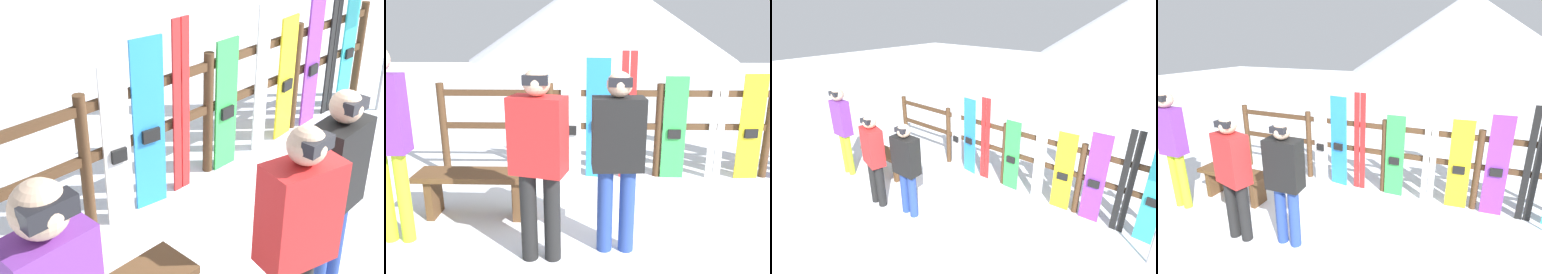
# 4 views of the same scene
# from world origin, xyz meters

# --- Properties ---
(ground_plane) EXTENTS (40.00, 40.00, 0.00)m
(ground_plane) POSITION_xyz_m (0.00, 0.00, 0.00)
(ground_plane) COLOR white
(mountain_backdrop) EXTENTS (18.00, 18.00, 6.00)m
(mountain_backdrop) POSITION_xyz_m (0.00, 23.61, 3.00)
(mountain_backdrop) COLOR silver
(mountain_backdrop) RESTS_ON ground
(fence) EXTENTS (5.83, 0.10, 1.26)m
(fence) POSITION_xyz_m (-0.00, 1.61, 0.75)
(fence) COLOR #4C331E
(fence) RESTS_ON ground
(bench) EXTENTS (1.20, 0.36, 0.49)m
(bench) POSITION_xyz_m (-2.11, 0.41, 0.36)
(bench) COLOR brown
(bench) RESTS_ON ground
(person_red) EXTENTS (0.49, 0.34, 1.64)m
(person_red) POSITION_xyz_m (-1.33, -0.34, 0.95)
(person_red) COLOR black
(person_red) RESTS_ON ground
(person_black) EXTENTS (0.44, 0.26, 1.60)m
(person_black) POSITION_xyz_m (-0.68, -0.19, 0.93)
(person_black) COLOR navy
(person_black) RESTS_ON ground
(person_purple) EXTENTS (0.38, 0.24, 1.80)m
(person_purple) POSITION_xyz_m (-2.70, -0.09, 1.08)
(person_purple) COLOR #B7D826
(person_purple) RESTS_ON ground
(snowboard_white) EXTENTS (0.26, 0.08, 1.45)m
(snowboard_white) POSITION_xyz_m (-1.15, 1.56, 0.72)
(snowboard_white) COLOR white
(snowboard_white) RESTS_ON ground
(snowboard_blue) EXTENTS (0.31, 0.09, 1.58)m
(snowboard_blue) POSITION_xyz_m (-0.80, 1.56, 0.79)
(snowboard_blue) COLOR #288CE0
(snowboard_blue) RESTS_ON ground
(ski_pair_red) EXTENTS (0.20, 0.02, 1.67)m
(ski_pair_red) POSITION_xyz_m (-0.42, 1.56, 0.84)
(ski_pair_red) COLOR red
(ski_pair_red) RESTS_ON ground
(snowboard_green) EXTENTS (0.30, 0.05, 1.36)m
(snowboard_green) POSITION_xyz_m (0.19, 1.56, 0.67)
(snowboard_green) COLOR green
(snowboard_green) RESTS_ON ground
(ski_pair_white) EXTENTS (0.20, 0.02, 1.59)m
(ski_pair_white) POSITION_xyz_m (0.74, 1.56, 0.80)
(ski_pair_white) COLOR white
(ski_pair_white) RESTS_ON ground
(snowboard_yellow) EXTENTS (0.31, 0.07, 1.39)m
(snowboard_yellow) POSITION_xyz_m (1.18, 1.56, 0.69)
(snowboard_yellow) COLOR yellow
(snowboard_yellow) RESTS_ON ground
(snowboard_purple) EXTENTS (0.30, 0.07, 1.51)m
(snowboard_purple) POSITION_xyz_m (1.68, 1.56, 0.75)
(snowboard_purple) COLOR purple
(snowboard_purple) RESTS_ON ground
(ski_pair_black) EXTENTS (0.20, 0.02, 1.67)m
(ski_pair_black) POSITION_xyz_m (2.11, 1.56, 0.84)
(ski_pair_black) COLOR black
(ski_pair_black) RESTS_ON ground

